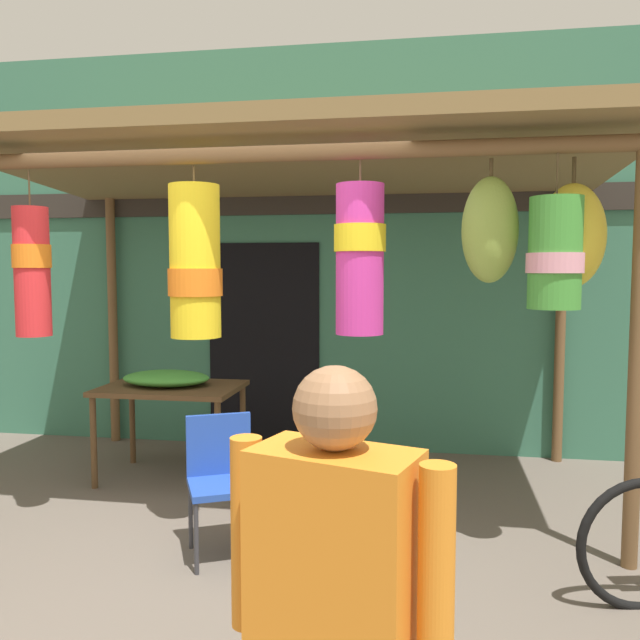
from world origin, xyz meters
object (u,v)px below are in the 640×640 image
folding_chair (221,472)px  customer_foreground (334,619)px  flower_heap_on_table (168,378)px  wicker_basket_by_table (269,494)px  display_table (171,396)px

folding_chair → customer_foreground: customer_foreground is taller
flower_heap_on_table → customer_foreground: (1.90, -3.47, 0.04)m
flower_heap_on_table → folding_chair: size_ratio=0.87×
wicker_basket_by_table → customer_foreground: size_ratio=0.24×
wicker_basket_by_table → flower_heap_on_table: bearing=148.5°
flower_heap_on_table → folding_chair: 1.60m
flower_heap_on_table → folding_chair: (0.88, -1.29, -0.34)m
display_table → customer_foreground: size_ratio=0.75×
display_table → folding_chair: (0.85, -1.28, -0.19)m
display_table → flower_heap_on_table: 0.15m
display_table → flower_heap_on_table: (-0.03, 0.01, 0.15)m
folding_chair → display_table: bearing=123.6°
display_table → customer_foreground: customer_foreground is taller
folding_chair → flower_heap_on_table: bearing=124.4°
flower_heap_on_table → wicker_basket_by_table: (1.02, -0.62, -0.70)m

